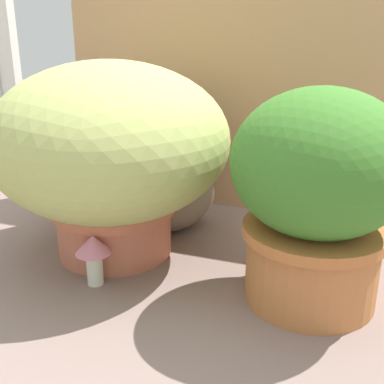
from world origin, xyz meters
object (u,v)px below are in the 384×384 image
(grass_planter, at_px, (110,149))
(cat, at_px, (177,190))
(mushroom_ornament_pink, at_px, (93,251))
(leafy_planter, at_px, (318,191))

(grass_planter, distance_m, cat, 0.27)
(cat, height_order, mushroom_ornament_pink, cat)
(mushroom_ornament_pink, bearing_deg, cat, 80.11)
(leafy_planter, distance_m, mushroom_ornament_pink, 0.52)
(leafy_planter, bearing_deg, cat, 148.60)
(grass_planter, height_order, leafy_planter, grass_planter)
(leafy_planter, height_order, cat, leafy_planter)
(grass_planter, relative_size, mushroom_ornament_pink, 4.84)
(grass_planter, xyz_separation_m, cat, (0.10, 0.20, -0.16))
(cat, xyz_separation_m, mushroom_ornament_pink, (-0.06, -0.37, -0.04))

